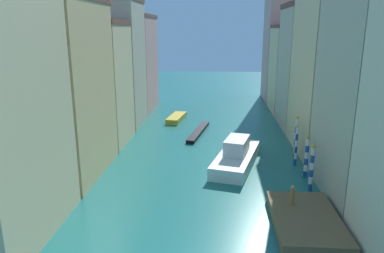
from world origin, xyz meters
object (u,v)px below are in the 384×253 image
object	(u,v)px
waterfront_dock	(306,221)
mooring_pole_3	(296,138)
vaporetto_white	(236,156)
mooring_pole_2	(296,145)
mooring_pole_0	(312,167)
gondola_black	(198,132)
person_on_dock	(292,196)
motorboat_0	(176,118)
mooring_pole_1	(307,156)

from	to	relation	value
waterfront_dock	mooring_pole_3	xyz separation A→B (m)	(1.91, 13.50, 1.99)
waterfront_dock	vaporetto_white	size ratio (longest dim) A/B	0.73
mooring_pole_2	mooring_pole_0	bearing A→B (deg)	-89.37
mooring_pole_0	gondola_black	world-z (taller)	mooring_pole_0
person_on_dock	gondola_black	world-z (taller)	person_on_dock
mooring_pole_2	mooring_pole_3	xyz separation A→B (m)	(0.32, 1.69, 0.25)
gondola_black	motorboat_0	xyz separation A→B (m)	(-3.68, 6.88, 0.14)
mooring_pole_1	mooring_pole_3	bearing A→B (deg)	90.03
vaporetto_white	motorboat_0	bearing A→B (deg)	114.27
person_on_dock	mooring_pole_0	size ratio (longest dim) A/B	0.36
motorboat_0	mooring_pole_2	bearing A→B (deg)	-51.76
waterfront_dock	gondola_black	size ratio (longest dim) A/B	0.80
person_on_dock	vaporetto_white	bearing A→B (deg)	109.79
mooring_pole_2	mooring_pole_3	world-z (taller)	mooring_pole_3
waterfront_dock	mooring_pole_3	bearing A→B (deg)	81.94
person_on_dock	gondola_black	xyz separation A→B (m)	(-7.98, 20.97, -1.25)
waterfront_dock	mooring_pole_0	size ratio (longest dim) A/B	1.86
person_on_dock	mooring_pole_3	xyz separation A→B (m)	(2.61, 11.85, 0.91)
person_on_dock	vaporetto_white	distance (m)	10.56
mooring_pole_0	mooring_pole_3	world-z (taller)	mooring_pole_3
person_on_dock	mooring_pole_1	size ratio (longest dim) A/B	0.37
mooring_pole_0	motorboat_0	world-z (taller)	mooring_pole_0
mooring_pole_3	gondola_black	distance (m)	14.15
mooring_pole_3	gondola_black	world-z (taller)	mooring_pole_3
waterfront_dock	mooring_pole_2	size ratio (longest dim) A/B	1.83
waterfront_dock	mooring_pole_0	world-z (taller)	mooring_pole_0
person_on_dock	mooring_pole_0	bearing A→B (deg)	60.54
gondola_black	mooring_pole_1	bearing A→B (deg)	-52.58
waterfront_dock	mooring_pole_1	bearing A→B (deg)	77.69
person_on_dock	mooring_pole_1	world-z (taller)	mooring_pole_1
person_on_dock	mooring_pole_2	size ratio (longest dim) A/B	0.35
vaporetto_white	mooring_pole_2	bearing A→B (deg)	2.27
mooring_pole_3	vaporetto_white	bearing A→B (deg)	-162.70
mooring_pole_1	motorboat_0	distance (m)	25.23
person_on_dock	vaporetto_white	size ratio (longest dim) A/B	0.14
vaporetto_white	mooring_pole_1	bearing A→B (deg)	-24.34
mooring_pole_2	mooring_pole_1	bearing A→B (deg)	-83.95
mooring_pole_2	motorboat_0	xyz separation A→B (m)	(-13.95, 17.70, -1.78)
person_on_dock	gondola_black	distance (m)	22.48
mooring_pole_0	mooring_pole_3	bearing A→B (deg)	88.11
mooring_pole_2	motorboat_0	world-z (taller)	mooring_pole_2
vaporetto_white	waterfront_dock	bearing A→B (deg)	-69.74
mooring_pole_0	gondola_black	distance (m)	19.81
mooring_pole_0	mooring_pole_3	size ratio (longest dim) A/B	0.88
vaporetto_white	mooring_pole_0	bearing A→B (deg)	-44.09
mooring_pole_2	gondola_black	size ratio (longest dim) A/B	0.44
mooring_pole_3	gondola_black	xyz separation A→B (m)	(-10.59, 9.12, -2.16)
mooring_pole_0	vaporetto_white	bearing A→B (deg)	135.91
waterfront_dock	motorboat_0	world-z (taller)	waterfront_dock
waterfront_dock	mooring_pole_1	xyz separation A→B (m)	(1.91, 8.78, 1.67)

